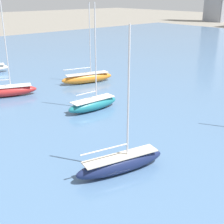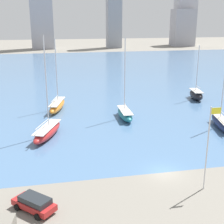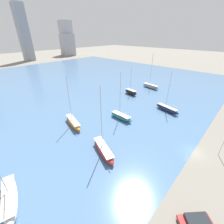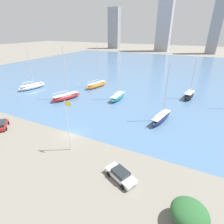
{
  "view_description": "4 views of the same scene",
  "coord_description": "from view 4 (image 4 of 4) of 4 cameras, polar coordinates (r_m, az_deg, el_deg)",
  "views": [
    {
      "loc": [
        34.62,
        -3.99,
        16.17
      ],
      "look_at": [
        7.02,
        19.91,
        2.18
      ],
      "focal_mm": 50.0,
      "sensor_mm": 36.0,
      "label": 1
    },
    {
      "loc": [
        -13.33,
        -33.07,
        18.6
      ],
      "look_at": [
        -3.25,
        17.19,
        2.96
      ],
      "focal_mm": 50.0,
      "sensor_mm": 36.0,
      "label": 2
    },
    {
      "loc": [
        -32.24,
        -4.13,
        24.59
      ],
      "look_at": [
        -6.37,
        19.89,
        5.91
      ],
      "focal_mm": 24.0,
      "sensor_mm": 36.0,
      "label": 3
    },
    {
      "loc": [
        21.28,
        -24.51,
        19.97
      ],
      "look_at": [
        4.64,
        9.27,
        2.13
      ],
      "focal_mm": 28.0,
      "sensor_mm": 36.0,
      "label": 4
    }
  ],
  "objects": [
    {
      "name": "sailboat_teal",
      "position": [
        54.53,
        1.84,
        4.96
      ],
      "size": [
        2.5,
        8.42,
        15.02
      ],
      "rotation": [
        0.0,
        0.0,
        -0.03
      ],
      "color": "#1E757F",
      "rests_on": "harbor_water"
    },
    {
      "name": "flag_pole",
      "position": [
        30.79,
        -14.17,
        -3.93
      ],
      "size": [
        1.24,
        0.14,
        9.67
      ],
      "color": "silver",
      "rests_on": "ground_plane"
    },
    {
      "name": "sailboat_navy",
      "position": [
        43.05,
        15.77,
        -1.83
      ],
      "size": [
        3.85,
        9.44,
        13.81
      ],
      "rotation": [
        0.0,
        0.0,
        -0.22
      ],
      "color": "#19234C",
      "rests_on": "harbor_water"
    },
    {
      "name": "parked_sedan_white",
      "position": [
        27.12,
        2.81,
        -19.69
      ],
      "size": [
        5.36,
        3.85,
        1.5
      ],
      "rotation": [
        0.0,
        0.0,
        1.15
      ],
      "color": "white",
      "rests_on": "ground_plane"
    },
    {
      "name": "harbor_water",
      "position": [
        98.91,
        13.61,
        13.02
      ],
      "size": [
        180.0,
        140.0,
        0.0
      ],
      "color": "#4C7099",
      "rests_on": "ground_plane"
    },
    {
      "name": "parked_wagon_red",
      "position": [
        45.9,
        -32.3,
        -3.51
      ],
      "size": [
        4.62,
        4.57,
        1.56
      ],
      "rotation": [
        0.0,
        0.0,
        0.8
      ],
      "color": "#B22323",
      "rests_on": "ground_plane"
    },
    {
      "name": "sailboat_black",
      "position": [
        60.43,
        23.83,
        5.01
      ],
      "size": [
        3.51,
        7.0,
        12.5
      ],
      "rotation": [
        0.0,
        0.0,
        -0.17
      ],
      "color": "black",
      "rests_on": "harbor_water"
    },
    {
      "name": "ground_plane",
      "position": [
        38.11,
        -12.61,
        -6.94
      ],
      "size": [
        500.0,
        500.0,
        0.0
      ],
      "primitive_type": "plane",
      "color": "gray"
    },
    {
      "name": "sailboat_orange",
      "position": [
        66.99,
        -5.06,
        8.83
      ],
      "size": [
        4.64,
        10.33,
        14.65
      ],
      "rotation": [
        0.0,
        0.0,
        -0.26
      ],
      "color": "orange",
      "rests_on": "harbor_water"
    },
    {
      "name": "distant_city_skyline",
      "position": [
        193.98,
        26.88,
        23.52
      ],
      "size": [
        163.59,
        21.68,
        60.77
      ],
      "color": "#8E939E",
      "rests_on": "ground_plane"
    },
    {
      "name": "yard_shrub",
      "position": [
        23.58,
        24.01,
        -27.95
      ],
      "size": [
        4.1,
        4.1,
        2.85
      ],
      "color": "#4C3823",
      "rests_on": "ground_plane"
    },
    {
      "name": "sailboat_white",
      "position": [
        71.34,
        -24.65,
        7.62
      ],
      "size": [
        4.86,
        10.33,
        15.27
      ],
      "rotation": [
        0.0,
        0.0,
        -0.26
      ],
      "color": "white",
      "rests_on": "harbor_water"
    },
    {
      "name": "sailboat_red",
      "position": [
        56.57,
        -14.76,
        4.89
      ],
      "size": [
        5.76,
        9.97,
        16.0
      ],
      "rotation": [
        0.0,
        0.0,
        -0.38
      ],
      "color": "#B72828",
      "rests_on": "harbor_water"
    }
  ]
}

